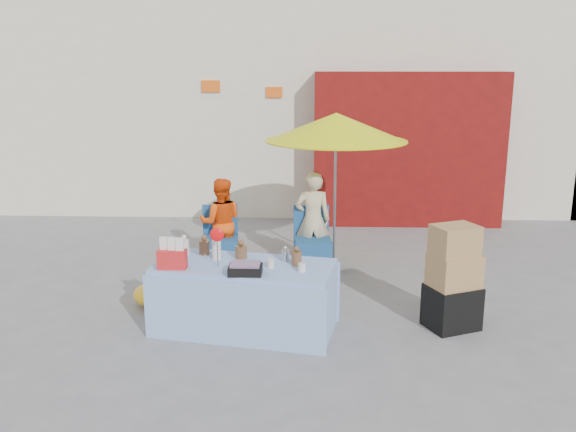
{
  "coord_description": "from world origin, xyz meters",
  "views": [
    {
      "loc": [
        0.53,
        -6.24,
        2.69
      ],
      "look_at": [
        0.28,
        0.6,
        1.0
      ],
      "focal_mm": 38.0,
      "sensor_mm": 36.0,
      "label": 1
    }
  ],
  "objects_px": {
    "vendor_beige": "(313,220)",
    "chair_left": "(220,251)",
    "vendor_orange": "(221,223)",
    "box_stack": "(453,281)",
    "chair_right": "(312,252)",
    "market_table": "(244,296)",
    "umbrella": "(336,128)"
  },
  "relations": [
    {
      "from": "chair_left",
      "to": "vendor_orange",
      "type": "relative_size",
      "value": 0.69
    },
    {
      "from": "vendor_beige",
      "to": "chair_right",
      "type": "bearing_deg",
      "value": 84.13
    },
    {
      "from": "market_table",
      "to": "chair_left",
      "type": "bearing_deg",
      "value": 116.25
    },
    {
      "from": "chair_left",
      "to": "vendor_beige",
      "type": "relative_size",
      "value": 0.64
    },
    {
      "from": "market_table",
      "to": "vendor_beige",
      "type": "bearing_deg",
      "value": 81.89
    },
    {
      "from": "vendor_orange",
      "to": "chair_right",
      "type": "bearing_deg",
      "value": 168.61
    },
    {
      "from": "chair_left",
      "to": "vendor_beige",
      "type": "bearing_deg",
      "value": 0.87
    },
    {
      "from": "vendor_orange",
      "to": "umbrella",
      "type": "relative_size",
      "value": 0.59
    },
    {
      "from": "umbrella",
      "to": "box_stack",
      "type": "height_order",
      "value": "umbrella"
    },
    {
      "from": "chair_right",
      "to": "vendor_beige",
      "type": "height_order",
      "value": "vendor_beige"
    },
    {
      "from": "market_table",
      "to": "box_stack",
      "type": "height_order",
      "value": "market_table"
    },
    {
      "from": "market_table",
      "to": "umbrella",
      "type": "distance_m",
      "value": 2.89
    },
    {
      "from": "vendor_orange",
      "to": "vendor_beige",
      "type": "distance_m",
      "value": 1.25
    },
    {
      "from": "umbrella",
      "to": "chair_right",
      "type": "bearing_deg",
      "value": -136.68
    },
    {
      "from": "chair_right",
      "to": "vendor_beige",
      "type": "bearing_deg",
      "value": 84.13
    },
    {
      "from": "market_table",
      "to": "vendor_orange",
      "type": "xyz_separation_m",
      "value": [
        -0.54,
        2.08,
        0.25
      ]
    },
    {
      "from": "vendor_beige",
      "to": "chair_left",
      "type": "bearing_deg",
      "value": 0.87
    },
    {
      "from": "umbrella",
      "to": "chair_left",
      "type": "bearing_deg",
      "value": -169.62
    },
    {
      "from": "umbrella",
      "to": "vendor_beige",
      "type": "bearing_deg",
      "value": -153.43
    },
    {
      "from": "chair_left",
      "to": "vendor_orange",
      "type": "distance_m",
      "value": 0.38
    },
    {
      "from": "market_table",
      "to": "chair_left",
      "type": "xyz_separation_m",
      "value": [
        -0.54,
        1.95,
        -0.11
      ]
    },
    {
      "from": "vendor_orange",
      "to": "box_stack",
      "type": "relative_size",
      "value": 1.1
    },
    {
      "from": "chair_right",
      "to": "umbrella",
      "type": "height_order",
      "value": "umbrella"
    },
    {
      "from": "chair_right",
      "to": "box_stack",
      "type": "xyz_separation_m",
      "value": [
        1.46,
        -1.83,
        0.26
      ]
    },
    {
      "from": "chair_left",
      "to": "vendor_orange",
      "type": "bearing_deg",
      "value": 84.13
    },
    {
      "from": "vendor_orange",
      "to": "umbrella",
      "type": "bearing_deg",
      "value": -179.73
    },
    {
      "from": "umbrella",
      "to": "vendor_orange",
      "type": "bearing_deg",
      "value": -174.47
    },
    {
      "from": "chair_left",
      "to": "chair_right",
      "type": "xyz_separation_m",
      "value": [
        1.25,
        0.0,
        0.0
      ]
    },
    {
      "from": "box_stack",
      "to": "vendor_orange",
      "type": "bearing_deg",
      "value": 144.03
    },
    {
      "from": "vendor_orange",
      "to": "box_stack",
      "type": "distance_m",
      "value": 3.34
    },
    {
      "from": "vendor_beige",
      "to": "box_stack",
      "type": "xyz_separation_m",
      "value": [
        1.46,
        -1.96,
        -0.15
      ]
    },
    {
      "from": "umbrella",
      "to": "box_stack",
      "type": "xyz_separation_m",
      "value": [
        1.16,
        -2.11,
        -1.38
      ]
    }
  ]
}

